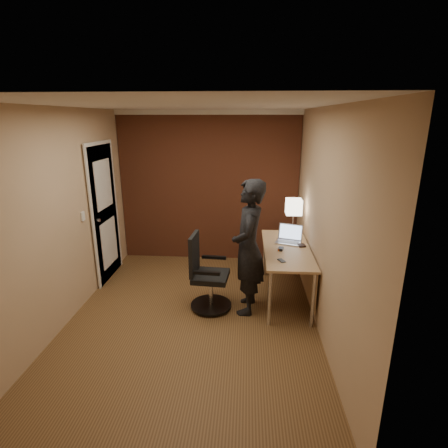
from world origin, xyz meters
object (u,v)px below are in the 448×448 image
at_px(desk_lamp, 294,207).
at_px(wallet, 301,245).
at_px(mouse, 281,249).
at_px(person, 248,248).
at_px(laptop, 289,237).
at_px(desk, 292,257).
at_px(phone, 282,261).
at_px(office_chair, 206,277).

height_order(desk_lamp, wallet, desk_lamp).
bearing_deg(mouse, wallet, 45.14).
bearing_deg(mouse, person, -133.57).
bearing_deg(person, laptop, 140.93).
relative_size(desk, laptop, 3.79).
bearing_deg(person, phone, 79.26).
distance_m(desk_lamp, mouse, 0.79).
relative_size(desk, wallet, 13.64).
bearing_deg(desk, laptop, 93.97).
relative_size(phone, office_chair, 0.12).
xyz_separation_m(desk, laptop, (-0.02, 0.25, 0.19)).
bearing_deg(person, wallet, 124.95).
distance_m(mouse, wallet, 0.33).
distance_m(desk_lamp, person, 1.14).
xyz_separation_m(desk, phone, (-0.18, -0.45, 0.13)).
bearing_deg(person, mouse, 125.47).
xyz_separation_m(desk, desk_lamp, (0.06, 0.54, 0.55)).
bearing_deg(desk_lamp, office_chair, -143.15).
bearing_deg(desk, wallet, 28.66).
height_order(wallet, office_chair, office_chair).
bearing_deg(phone, office_chair, 149.78).
bearing_deg(phone, person, 141.35).
height_order(laptop, mouse, laptop).
relative_size(mouse, wallet, 0.91).
bearing_deg(mouse, laptop, 82.69).
relative_size(desk_lamp, office_chair, 0.55).
height_order(desk, desk_lamp, desk_lamp).
distance_m(desk, laptop, 0.31).
distance_m(mouse, person, 0.50).
relative_size(mouse, phone, 0.87).
relative_size(laptop, phone, 3.44).
xyz_separation_m(desk_lamp, laptop, (-0.08, -0.30, -0.35)).
bearing_deg(laptop, mouse, -113.11).
bearing_deg(laptop, phone, -103.27).
xyz_separation_m(desk_lamp, wallet, (0.07, -0.47, -0.41)).
distance_m(phone, wallet, 0.61).
bearing_deg(wallet, desk, -151.34).
bearing_deg(office_chair, phone, -7.14).
height_order(desk_lamp, office_chair, desk_lamp).
bearing_deg(phone, mouse, 63.66).
distance_m(desk, desk_lamp, 0.77).
height_order(desk_lamp, phone, desk_lamp).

